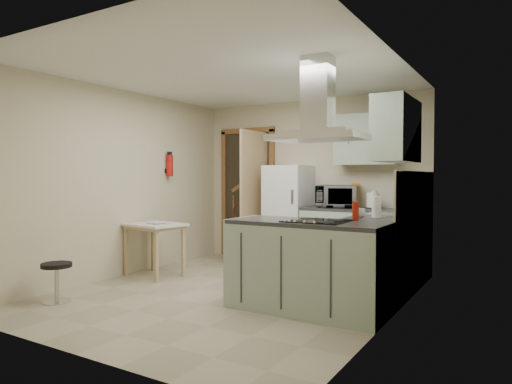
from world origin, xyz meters
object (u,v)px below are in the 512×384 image
Objects in this scene: peninsula at (308,266)px; extractor_hood at (318,137)px; microwave at (337,196)px; drop_leaf_table at (155,250)px; bentwood_chair at (238,235)px; fridge at (288,216)px; stool at (57,282)px.

peninsula is 1.27m from extractor_hood.
extractor_hood is 2.17m from microwave.
drop_leaf_table is 0.88× the size of bentwood_chair.
extractor_hood reaches higher than peninsula.
bentwood_chair is 1.50× the size of microwave.
stool is (-1.20, -3.07, -0.54)m from fridge.
stool is (0.00, -1.48, -0.14)m from drop_leaf_table.
peninsula is 1.81× the size of bentwood_chair.
bentwood_chair is at bearing 139.71° from extractor_hood.
bentwood_chair is 2.91m from stool.
microwave is (-0.56, 1.99, -0.66)m from extractor_hood.
drop_leaf_table is at bearing -127.08° from fridge.
stool is at bearing -155.81° from peninsula.
fridge is at bearing 121.74° from peninsula.
bentwood_chair is 1.68m from microwave.
extractor_hood reaches higher than fridge.
fridge is at bearing 6.71° from bentwood_chair.
bentwood_chair is at bearing 81.77° from stool.
fridge reaches higher than stool.
drop_leaf_table is at bearing 170.86° from peninsula.
peninsula reaches higher than stool.
peninsula is 3.66× the size of stool.
microwave is (-0.46, 1.99, 0.61)m from peninsula.
drop_leaf_table is 1.79× the size of stool.
microwave is at bearing 105.69° from extractor_hood.
peninsula is 1.72× the size of extractor_hood.
stool is at bearing -137.21° from microwave.
peninsula is 2.69m from bentwood_chair.
drop_leaf_table is (-2.53, 0.39, -1.36)m from extractor_hood.
microwave reaches higher than drop_leaf_table.
fridge is 0.97× the size of peninsula.
drop_leaf_table is 1.33× the size of microwave.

